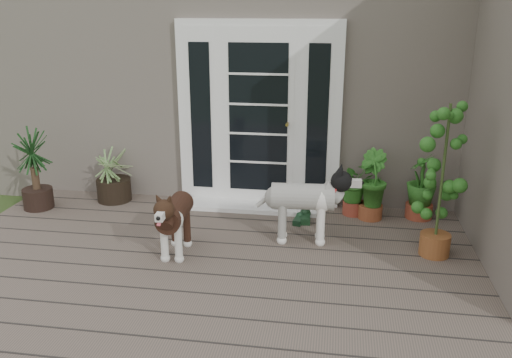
# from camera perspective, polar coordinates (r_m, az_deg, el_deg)

# --- Properties ---
(deck) EXTENTS (6.20, 4.60, 0.12)m
(deck) POSITION_cam_1_polar(r_m,az_deg,el_deg) (4.53, -1.43, -13.15)
(deck) COLOR #6B5B4C
(deck) RESTS_ON ground
(house_main) EXTENTS (7.40, 4.00, 3.10)m
(house_main) POSITION_cam_1_polar(r_m,az_deg,el_deg) (8.13, 3.95, 12.06)
(house_main) COLOR #665E54
(house_main) RESTS_ON ground
(door_unit) EXTENTS (1.90, 0.14, 2.15)m
(door_unit) POSITION_cam_1_polar(r_m,az_deg,el_deg) (6.19, 0.30, 6.84)
(door_unit) COLOR white
(door_unit) RESTS_ON deck
(door_step) EXTENTS (1.60, 0.40, 0.05)m
(door_step) POSITION_cam_1_polar(r_m,az_deg,el_deg) (6.30, 0.02, -2.93)
(door_step) COLOR white
(door_step) RESTS_ON deck
(brindle_dog) EXTENTS (0.35, 0.76, 0.63)m
(brindle_dog) POSITION_cam_1_polar(r_m,az_deg,el_deg) (5.13, -8.64, -4.74)
(brindle_dog) COLOR #3A2015
(brindle_dog) RESTS_ON deck
(white_dog) EXTENTS (0.86, 0.41, 0.70)m
(white_dog) POSITION_cam_1_polar(r_m,az_deg,el_deg) (5.34, 5.00, -3.20)
(white_dog) COLOR beige
(white_dog) RESTS_ON deck
(spider_plant) EXTENTS (0.69, 0.69, 0.73)m
(spider_plant) POSITION_cam_1_polar(r_m,az_deg,el_deg) (6.67, -15.14, 0.76)
(spider_plant) COLOR #9DBB73
(spider_plant) RESTS_ON deck
(yucca) EXTENTS (0.79, 0.79, 0.94)m
(yucca) POSITION_cam_1_polar(r_m,az_deg,el_deg) (6.68, -22.70, 0.92)
(yucca) COLOR #113416
(yucca) RESTS_ON deck
(herb_a) EXTENTS (0.56, 0.56, 0.54)m
(herb_a) POSITION_cam_1_polar(r_m,az_deg,el_deg) (6.14, 10.48, -1.36)
(herb_a) COLOR #1E5418
(herb_a) RESTS_ON deck
(herb_b) EXTENTS (0.53, 0.53, 0.57)m
(herb_b) POSITION_cam_1_polar(r_m,az_deg,el_deg) (6.06, 12.28, -1.60)
(herb_b) COLOR #255518
(herb_b) RESTS_ON deck
(herb_c) EXTENTS (0.48, 0.48, 0.61)m
(herb_c) POSITION_cam_1_polar(r_m,az_deg,el_deg) (6.21, 17.25, -1.35)
(herb_c) COLOR #224C15
(herb_c) RESTS_ON deck
(sapling) EXTENTS (0.52, 0.52, 1.52)m
(sapling) POSITION_cam_1_polar(r_m,az_deg,el_deg) (5.18, 19.34, -0.08)
(sapling) COLOR #1D4E16
(sapling) RESTS_ON deck
(clog_left) EXTENTS (0.17, 0.32, 0.09)m
(clog_left) POSITION_cam_1_polar(r_m,az_deg,el_deg) (5.95, 5.32, -4.07)
(clog_left) COLOR black
(clog_left) RESTS_ON deck
(clog_right) EXTENTS (0.16, 0.27, 0.08)m
(clog_right) POSITION_cam_1_polar(r_m,az_deg,el_deg) (5.90, 4.61, -4.34)
(clog_right) COLOR black
(clog_right) RESTS_ON deck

